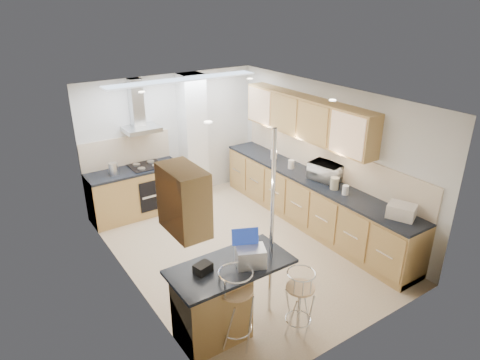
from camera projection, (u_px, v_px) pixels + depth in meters
ground at (241, 248)px, 7.04m from camera, size 4.80×4.80×0.00m
room_shell at (245, 150)px, 6.88m from camera, size 3.64×4.84×2.51m
right_counter at (310, 201)px, 7.63m from camera, size 0.63×4.40×0.92m
back_counter at (136, 192)px, 7.97m from camera, size 1.70×0.63×0.92m
peninsula at (231, 297)px, 5.17m from camera, size 1.47×0.72×0.94m
microwave at (326, 172)px, 7.27m from camera, size 0.47×0.61×0.30m
laptop at (251, 257)px, 4.94m from camera, size 0.41×0.36×0.23m
bag at (203, 268)px, 4.84m from camera, size 0.23×0.19×0.11m
bar_stool_near at (236, 309)px, 4.92m from camera, size 0.53×0.53×1.04m
bar_stool_end at (299, 303)px, 5.12m from camera, size 0.50×0.50×0.89m
jar_a at (274, 154)px, 8.24m from camera, size 0.15×0.15×0.18m
jar_b at (291, 164)px, 7.79m from camera, size 0.14×0.14×0.16m
jar_c at (335, 183)px, 6.95m from camera, size 0.17×0.17×0.20m
jar_d at (345, 190)px, 6.77m from camera, size 0.13×0.13×0.15m
bread_bin at (402, 211)px, 6.06m from camera, size 0.42×0.46×0.20m
kettle at (113, 169)px, 7.50m from camera, size 0.16×0.16×0.22m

